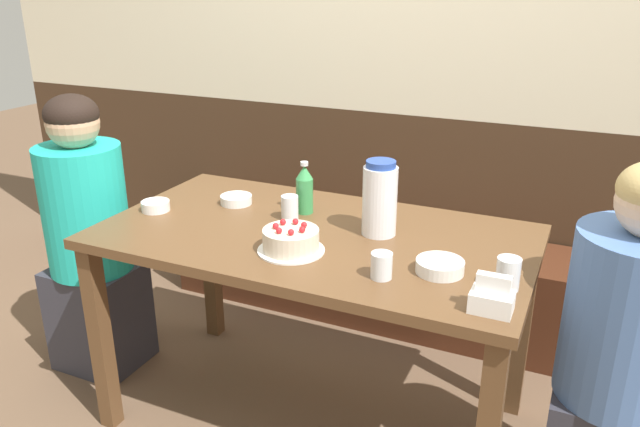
% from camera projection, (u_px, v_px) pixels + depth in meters
% --- Properties ---
extents(ground_plane, '(12.00, 12.00, 0.00)m').
position_uv_depth(ground_plane, '(315.00, 415.00, 2.40)').
color(ground_plane, brown).
extents(back_wall, '(4.80, 0.04, 2.50)m').
position_uv_depth(back_wall, '(411.00, 54.00, 2.84)').
color(back_wall, '#3D2819').
rests_on(back_wall, ground_plane).
extents(bench_seat, '(2.18, 0.38, 0.44)m').
position_uv_depth(bench_seat, '(387.00, 275.00, 3.02)').
color(bench_seat, '#472314').
rests_on(bench_seat, ground_plane).
extents(dining_table, '(1.46, 0.81, 0.77)m').
position_uv_depth(dining_table, '(314.00, 257.00, 2.16)').
color(dining_table, brown).
rests_on(dining_table, ground_plane).
extents(birthday_cake, '(0.21, 0.21, 0.09)m').
position_uv_depth(birthday_cake, '(290.00, 240.00, 1.96)').
color(birthday_cake, white).
rests_on(birthday_cake, dining_table).
extents(water_pitcher, '(0.12, 0.12, 0.26)m').
position_uv_depth(water_pitcher, '(380.00, 199.00, 2.07)').
color(water_pitcher, white).
rests_on(water_pitcher, dining_table).
extents(soju_bottle, '(0.06, 0.06, 0.19)m').
position_uv_depth(soju_bottle, '(305.00, 189.00, 2.27)').
color(soju_bottle, '#388E4C').
rests_on(soju_bottle, dining_table).
extents(napkin_holder, '(0.11, 0.08, 0.11)m').
position_uv_depth(napkin_holder, '(492.00, 298.00, 1.61)').
color(napkin_holder, white).
rests_on(napkin_holder, dining_table).
extents(bowl_soup_white, '(0.10, 0.10, 0.04)m').
position_uv_depth(bowl_soup_white, '(156.00, 206.00, 2.31)').
color(bowl_soup_white, white).
rests_on(bowl_soup_white, dining_table).
extents(bowl_rice_small, '(0.14, 0.14, 0.04)m').
position_uv_depth(bowl_rice_small, '(440.00, 266.00, 1.83)').
color(bowl_rice_small, white).
rests_on(bowl_rice_small, dining_table).
extents(bowl_side_dish, '(0.12, 0.12, 0.03)m').
position_uv_depth(bowl_side_dish, '(236.00, 200.00, 2.38)').
color(bowl_side_dish, white).
rests_on(bowl_side_dish, dining_table).
extents(glass_water_tall, '(0.07, 0.07, 0.09)m').
position_uv_depth(glass_water_tall, '(508.00, 274.00, 1.72)').
color(glass_water_tall, silver).
rests_on(glass_water_tall, dining_table).
extents(glass_tumbler_short, '(0.06, 0.06, 0.09)m').
position_uv_depth(glass_tumbler_short, '(290.00, 208.00, 2.22)').
color(glass_tumbler_short, silver).
rests_on(glass_tumbler_short, dining_table).
extents(glass_shot_small, '(0.06, 0.06, 0.08)m').
position_uv_depth(glass_shot_small, '(381.00, 266.00, 1.79)').
color(glass_shot_small, silver).
rests_on(glass_shot_small, dining_table).
extents(person_teal_shirt, '(0.34, 0.33, 1.17)m').
position_uv_depth(person_teal_shirt, '(90.00, 242.00, 2.54)').
color(person_teal_shirt, '#33333D').
rests_on(person_teal_shirt, ground_plane).
extents(person_pale_blue_shirt, '(0.36, 0.36, 1.15)m').
position_uv_depth(person_pale_blue_shirt, '(623.00, 362.00, 1.76)').
color(person_pale_blue_shirt, '#33333D').
rests_on(person_pale_blue_shirt, ground_plane).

